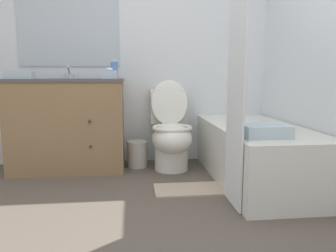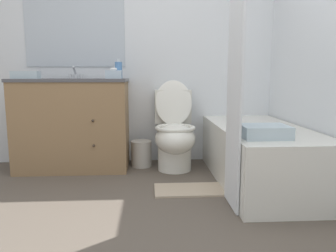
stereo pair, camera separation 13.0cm
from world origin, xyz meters
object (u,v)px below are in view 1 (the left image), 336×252
object	(u,v)px
hand_towel_folded	(20,75)
bath_mat	(190,189)
bathtub	(256,153)
wastebasket	(137,154)
toilet	(171,134)
bath_towel_folded	(265,131)
vanity_cabinet	(68,124)
soap_dispenser	(114,70)
sink_faucet	(70,75)
tissue_box	(110,74)

from	to	relation	value
hand_towel_folded	bath_mat	size ratio (longest dim) A/B	0.42
bathtub	wastebasket	bearing A→B (deg)	151.69
toilet	bath_towel_folded	bearing A→B (deg)	-58.87
vanity_cabinet	wastebasket	size ratio (longest dim) A/B	4.10
wastebasket	soap_dispenser	distance (m)	0.87
sink_faucet	bathtub	world-z (taller)	sink_faucet
wastebasket	soap_dispenser	xyz separation A→B (m)	(-0.21, 0.00, 0.85)
vanity_cabinet	sink_faucet	distance (m)	0.51
soap_dispenser	bath_towel_folded	distance (m)	1.59
soap_dispenser	tissue_box	bearing A→B (deg)	-138.48
hand_towel_folded	bath_towel_folded	world-z (taller)	hand_towel_folded
soap_dispenser	bath_towel_folded	xyz separation A→B (m)	(1.10, -1.05, -0.44)
tissue_box	bath_towel_folded	bearing A→B (deg)	-41.33
vanity_cabinet	bath_towel_folded	bearing A→B (deg)	-33.17
bathtub	sink_faucet	bearing A→B (deg)	157.09
toilet	tissue_box	distance (m)	0.83
bath_mat	vanity_cabinet	bearing A→B (deg)	145.98
sink_faucet	vanity_cabinet	bearing A→B (deg)	-90.00
sink_faucet	soap_dispenser	world-z (taller)	soap_dispenser
sink_faucet	hand_towel_folded	distance (m)	0.50
toilet	hand_towel_folded	world-z (taller)	hand_towel_folded
toilet	sink_faucet	bearing A→B (deg)	164.46
vanity_cabinet	bathtub	size ratio (longest dim) A/B	0.68
tissue_box	wastebasket	bearing A→B (deg)	8.04
bathtub	bath_towel_folded	size ratio (longest dim) A/B	4.83
vanity_cabinet	bath_mat	size ratio (longest dim) A/B	1.88
bath_mat	soap_dispenser	bearing A→B (deg)	129.35
bathtub	bath_towel_folded	xyz separation A→B (m)	(-0.14, -0.49, 0.29)
hand_towel_folded	soap_dispenser	bearing A→B (deg)	11.01
vanity_cabinet	bath_towel_folded	size ratio (longest dim) A/B	3.29
vanity_cabinet	soap_dispenser	xyz separation A→B (m)	(0.45, 0.03, 0.52)
vanity_cabinet	sink_faucet	bearing A→B (deg)	90.00
wastebasket	soap_dispenser	world-z (taller)	soap_dispenser
bathtub	tissue_box	xyz separation A→B (m)	(-1.29, 0.52, 0.69)
bathtub	bath_mat	xyz separation A→B (m)	(-0.63, -0.20, -0.24)
bath_mat	sink_faucet	bearing A→B (deg)	139.58
vanity_cabinet	bath_mat	distance (m)	1.37
sink_faucet	wastebasket	xyz separation A→B (m)	(0.67, -0.16, -0.80)
bath_towel_folded	vanity_cabinet	bearing A→B (deg)	146.83
bath_mat	hand_towel_folded	bearing A→B (deg)	157.84
tissue_box	sink_faucet	bearing A→B (deg)	154.22
vanity_cabinet	tissue_box	bearing A→B (deg)	-1.22
sink_faucet	wastebasket	bearing A→B (deg)	-13.67
vanity_cabinet	tissue_box	distance (m)	0.63
soap_dispenser	hand_towel_folded	distance (m)	0.85
sink_faucet	hand_towel_folded	bearing A→B (deg)	-139.77
tissue_box	bath_towel_folded	xyz separation A→B (m)	(1.15, -1.01, -0.40)
bathtub	wastebasket	size ratio (longest dim) A/B	6.01
sink_faucet	bath_mat	distance (m)	1.68
vanity_cabinet	sink_faucet	xyz separation A→B (m)	(-0.00, 0.19, 0.47)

